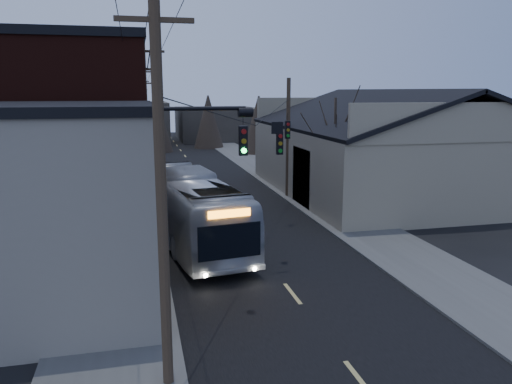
# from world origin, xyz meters

# --- Properties ---
(road_surface) EXTENTS (9.00, 110.00, 0.02)m
(road_surface) POSITION_xyz_m (0.00, 30.00, 0.01)
(road_surface) COLOR black
(road_surface) RESTS_ON ground
(sidewalk_left) EXTENTS (4.00, 110.00, 0.12)m
(sidewalk_left) POSITION_xyz_m (-6.50, 30.00, 0.06)
(sidewalk_left) COLOR #474744
(sidewalk_left) RESTS_ON ground
(sidewalk_right) EXTENTS (4.00, 110.00, 0.12)m
(sidewalk_right) POSITION_xyz_m (6.50, 30.00, 0.06)
(sidewalk_right) COLOR #474744
(sidewalk_right) RESTS_ON ground
(building_clapboard) EXTENTS (8.00, 8.00, 7.00)m
(building_clapboard) POSITION_xyz_m (-9.00, 9.00, 3.50)
(building_clapboard) COLOR gray
(building_clapboard) RESTS_ON ground
(building_brick) EXTENTS (10.00, 12.00, 10.00)m
(building_brick) POSITION_xyz_m (-10.00, 20.00, 5.00)
(building_brick) COLOR black
(building_brick) RESTS_ON ground
(building_left_far) EXTENTS (9.00, 14.00, 7.00)m
(building_left_far) POSITION_xyz_m (-9.50, 36.00, 3.50)
(building_left_far) COLOR #38332D
(building_left_far) RESTS_ON ground
(warehouse) EXTENTS (16.16, 20.60, 7.73)m
(warehouse) POSITION_xyz_m (13.00, 25.00, 2.70)
(warehouse) COLOR gray
(warehouse) RESTS_ON ground
(building_far_left) EXTENTS (10.00, 12.00, 6.00)m
(building_far_left) POSITION_xyz_m (-6.00, 65.00, 3.00)
(building_far_left) COLOR #38332D
(building_far_left) RESTS_ON ground
(building_far_right) EXTENTS (12.00, 14.00, 5.00)m
(building_far_right) POSITION_xyz_m (7.00, 70.00, 2.50)
(building_far_right) COLOR #38332D
(building_far_right) RESTS_ON ground
(bare_tree) EXTENTS (0.40, 0.40, 7.20)m
(bare_tree) POSITION_xyz_m (6.50, 20.00, 3.60)
(bare_tree) COLOR black
(bare_tree) RESTS_ON ground
(utility_lines) EXTENTS (11.24, 45.28, 10.50)m
(utility_lines) POSITION_xyz_m (-3.11, 24.14, 4.95)
(utility_lines) COLOR #382B1E
(utility_lines) RESTS_ON ground
(bus) EXTENTS (4.66, 13.02, 3.55)m
(bus) POSITION_xyz_m (-3.00, 15.62, 1.77)
(bus) COLOR #9FA3AB
(bus) RESTS_ON ground
(parked_car) EXTENTS (2.03, 4.45, 1.41)m
(parked_car) POSITION_xyz_m (-4.30, 32.06, 0.71)
(parked_car) COLOR #ABAFB3
(parked_car) RESTS_ON ground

